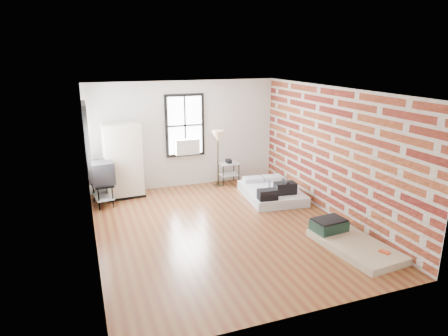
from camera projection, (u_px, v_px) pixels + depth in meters
name	position (u px, v px, depth m)	size (l,w,h in m)	color
ground	(224.00, 228.00, 8.20)	(6.00, 6.00, 0.00)	#602D19
room_shell	(228.00, 141.00, 8.12)	(5.02, 6.02, 2.80)	silver
mattress_main	(272.00, 192.00, 9.90)	(1.45, 1.85, 0.56)	white
mattress_bare	(349.00, 241.00, 7.41)	(1.08, 1.81, 0.37)	tan
wardrobe	(123.00, 161.00, 9.78)	(0.96, 0.60, 1.84)	black
side_table	(229.00, 167.00, 10.89)	(0.53, 0.43, 0.69)	black
floor_lamp	(218.00, 139.00, 10.49)	(0.33, 0.33, 1.52)	black
tv_stand	(101.00, 174.00, 9.28)	(0.60, 0.80, 1.06)	black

